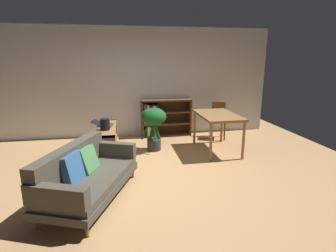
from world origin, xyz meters
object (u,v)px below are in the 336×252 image
at_px(open_laptop, 103,124).
at_px(dining_table, 218,118).
at_px(media_console, 107,142).
at_px(desk_speaker, 105,124).
at_px(bookshelf, 162,118).
at_px(potted_floor_plant, 154,122).
at_px(dining_chair_near, 218,117).
at_px(fabric_couch, 85,174).

xyz_separation_m(open_laptop, dining_table, (2.36, -0.17, 0.07)).
relative_size(media_console, desk_speaker, 5.96).
height_order(media_console, desk_speaker, desk_speaker).
bearing_deg(open_laptop, bookshelf, 41.41).
height_order(potted_floor_plant, dining_chair_near, potted_floor_plant).
xyz_separation_m(open_laptop, bookshelf, (1.38, 1.22, -0.18)).
distance_m(media_console, dining_chair_near, 2.85).
distance_m(fabric_couch, desk_speaker, 1.50).
distance_m(media_console, desk_speaker, 0.48).
bearing_deg(bookshelf, media_console, -134.44).
distance_m(fabric_couch, dining_table, 3.02).
xyz_separation_m(desk_speaker, potted_floor_plant, (0.98, 0.46, -0.10)).
bearing_deg(bookshelf, fabric_couch, -117.08).
distance_m(dining_table, dining_chair_near, 1.07).
xyz_separation_m(media_console, dining_chair_near, (2.68, 0.93, 0.20)).
height_order(fabric_couch, potted_floor_plant, potted_floor_plant).
height_order(desk_speaker, potted_floor_plant, potted_floor_plant).
bearing_deg(dining_table, media_console, 178.88).
height_order(media_console, dining_chair_near, dining_chair_near).
distance_m(potted_floor_plant, dining_table, 1.36).
relative_size(open_laptop, dining_table, 0.37).
bearing_deg(dining_table, desk_speaker, -175.45).
xyz_separation_m(dining_table, dining_chair_near, (0.39, 0.98, -0.21)).
distance_m(fabric_couch, potted_floor_plant, 2.26).
bearing_deg(fabric_couch, potted_floor_plant, 57.83).
distance_m(potted_floor_plant, bookshelf, 1.18).
height_order(fabric_couch, dining_chair_near, dining_chair_near).
distance_m(open_laptop, bookshelf, 1.85).
height_order(media_console, dining_table, dining_table).
height_order(potted_floor_plant, dining_table, potted_floor_plant).
xyz_separation_m(dining_table, bookshelf, (-0.98, 1.39, -0.25)).
bearing_deg(desk_speaker, fabric_couch, -98.37).
xyz_separation_m(open_laptop, desk_speaker, (0.05, -0.35, 0.08)).
relative_size(fabric_couch, bookshelf, 1.48).
xyz_separation_m(media_console, potted_floor_plant, (0.97, 0.23, 0.32)).
xyz_separation_m(fabric_couch, dining_table, (2.52, 1.63, 0.34)).
bearing_deg(desk_speaker, bookshelf, 49.79).
bearing_deg(fabric_couch, open_laptop, 84.95).
height_order(fabric_couch, media_console, fabric_couch).
bearing_deg(potted_floor_plant, dining_chair_near, 22.36).
xyz_separation_m(fabric_couch, dining_chair_near, (2.91, 2.61, 0.13)).
bearing_deg(potted_floor_plant, media_console, -166.68).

